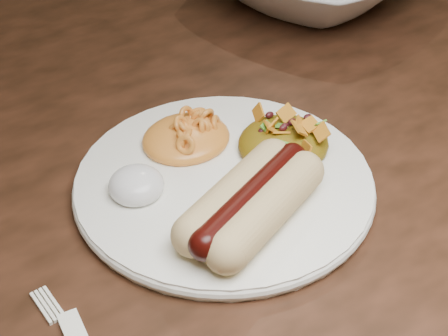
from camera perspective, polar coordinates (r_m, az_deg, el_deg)
table at (r=0.72m, az=-3.42°, el=-4.43°), size 1.60×0.90×0.75m
plate at (r=0.61m, az=-0.00°, el=-1.24°), size 0.34×0.34×0.01m
hotdog at (r=0.55m, az=2.30°, el=-2.73°), size 0.13×0.10×0.03m
mac_and_cheese at (r=0.64m, az=-3.21°, el=3.37°), size 0.10×0.09×0.03m
sour_cream at (r=0.58m, az=-7.35°, el=-0.93°), size 0.06×0.06×0.03m
taco_salad at (r=0.63m, az=5.01°, el=2.68°), size 0.09×0.08×0.04m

